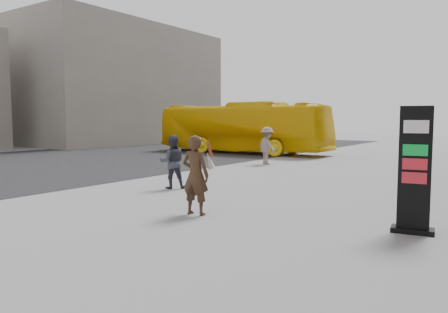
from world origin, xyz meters
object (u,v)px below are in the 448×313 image
Objects in this scene: info_pylon at (415,170)px; woman at (196,174)px; bus at (242,128)px; pedestrian_c at (417,163)px; pedestrian_a at (172,162)px; pedestrian_b at (267,146)px.

info_pylon is 4.43m from woman.
bus reaches higher than info_pylon.
bus is at bearing 14.75° from pedestrian_c.
bus is 14.02m from pedestrian_a.
info_pylon reaches higher than pedestrian_c.
bus is 14.32m from pedestrian_c.
pedestrian_b is at bearing 26.00° from pedestrian_c.
info_pylon is 1.36× the size of pedestrian_b.
pedestrian_c is at bearing -125.46° from bus.
woman is 10.89m from pedestrian_b.
bus reaches higher than pedestrian_c.
info_pylon is 0.21× the size of bus.
info_pylon is at bearing -138.26° from bus.
pedestrian_b is (4.60, -5.11, -0.68)m from bus.
bus is at bearing -68.56° from woman.
pedestrian_a is 7.79m from pedestrian_b.
bus is (-12.73, 14.21, 0.37)m from info_pylon.
bus is 7.39× the size of pedestrian_c.
woman is (-4.29, -1.09, -0.27)m from info_pylon.
info_pylon is 1.34× the size of woman.
pedestrian_c is at bearing 173.22° from pedestrian_a.
woman is 1.02× the size of pedestrian_b.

